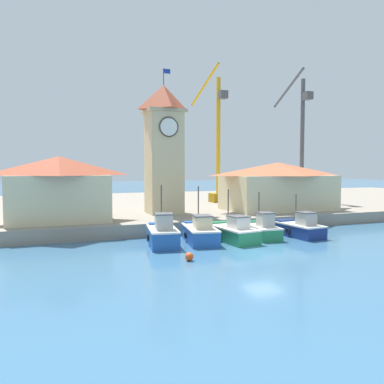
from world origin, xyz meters
name	(u,v)px	position (x,y,z in m)	size (l,w,h in m)	color
ground_plane	(263,253)	(0.00, 0.00, 0.00)	(300.00, 300.00, 0.00)	#386689
quay_wharf	(154,206)	(0.00, 28.13, 0.56)	(120.00, 40.00, 1.12)	gray
fishing_boat_far_left	(163,234)	(-5.65, 4.56, 0.84)	(2.61, 4.55, 4.39)	#2356A8
fishing_boat_left_outer	(200,233)	(-2.65, 4.71, 0.76)	(2.87, 5.10, 4.25)	#2356A8
fishing_boat_left_inner	(233,232)	(-0.11, 4.29, 0.71)	(2.57, 5.02, 3.98)	#237A4C
fishing_boat_mid_left	(262,229)	(2.67, 4.61, 0.71)	(2.20, 4.24, 3.69)	#237A4C
fishing_boat_center	(300,228)	(5.97, 4.02, 0.71)	(2.37, 4.33, 3.48)	navy
clock_tower	(164,146)	(-2.49, 14.79, 7.86)	(3.78, 3.78, 14.39)	beige
warehouse_left	(59,188)	(-12.50, 12.55, 3.96)	(8.50, 6.22, 5.54)	beige
warehouse_right	(278,186)	(10.16, 13.61, 3.75)	(11.82, 7.05, 5.17)	beige
port_crane_near	(301,153)	(18.83, 21.25, 7.80)	(2.33, 10.40, 18.08)	#353539
port_crane_far	(217,152)	(7.90, 24.72, 7.83)	(2.00, 10.09, 18.57)	#976E11
mooring_buoy	(189,257)	(-5.40, -0.35, 0.26)	(0.52, 0.52, 0.52)	#E54C19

